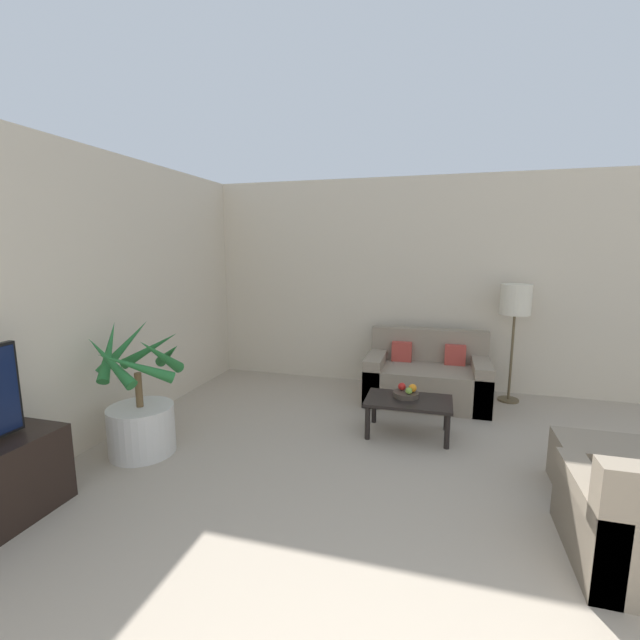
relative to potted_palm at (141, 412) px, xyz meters
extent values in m
cube|color=beige|center=(3.08, 2.65, 0.97)|extent=(8.79, 0.06, 2.70)
cube|color=beige|center=(-0.55, -0.41, 0.97)|extent=(0.06, 7.66, 2.70)
cylinder|color=beige|center=(0.00, 0.00, -0.16)|extent=(0.57, 0.57, 0.43)
cylinder|color=brown|center=(0.00, 0.00, 0.21)|extent=(0.06, 0.06, 0.31)
cone|color=#23662D|center=(0.24, 0.00, 0.53)|extent=(0.10, 0.55, 0.43)
cone|color=#23662D|center=(0.17, 0.21, 0.49)|extent=(0.52, 0.44, 0.35)
cone|color=#23662D|center=(-0.06, 0.25, 0.51)|extent=(0.58, 0.23, 0.39)
cone|color=#23662D|center=(-0.20, 0.10, 0.56)|extent=(0.31, 0.51, 0.48)
cone|color=#23662D|center=(-0.20, -0.09, 0.57)|extent=(0.31, 0.50, 0.49)
cone|color=#23662D|center=(-0.06, -0.25, 0.52)|extent=(0.57, 0.22, 0.41)
cone|color=#23662D|center=(0.17, -0.21, 0.49)|extent=(0.52, 0.45, 0.35)
cube|color=gray|center=(2.39, 2.00, -0.16)|extent=(1.40, 0.82, 0.43)
cube|color=gray|center=(2.39, 2.33, 0.25)|extent=(1.40, 0.16, 0.40)
cube|color=gray|center=(1.79, 2.00, -0.10)|extent=(0.20, 0.82, 0.55)
cube|color=gray|center=(2.99, 2.00, -0.10)|extent=(0.20, 0.82, 0.55)
cube|color=#B23D33|center=(2.08, 2.21, 0.17)|extent=(0.24, 0.12, 0.24)
cube|color=#B23D33|center=(2.71, 2.21, 0.17)|extent=(0.24, 0.12, 0.24)
cylinder|color=brown|center=(3.35, 2.30, -0.37)|extent=(0.24, 0.24, 0.03)
cylinder|color=brown|center=(3.35, 2.30, 0.16)|extent=(0.03, 0.03, 1.03)
cylinder|color=beige|center=(3.35, 2.30, 0.85)|extent=(0.34, 0.34, 0.35)
cylinder|color=black|center=(1.89, 0.82, -0.21)|extent=(0.05, 0.05, 0.33)
cylinder|color=black|center=(2.62, 0.82, -0.21)|extent=(0.05, 0.05, 0.33)
cylinder|color=black|center=(1.89, 1.23, -0.21)|extent=(0.05, 0.05, 0.33)
cylinder|color=black|center=(2.62, 1.23, -0.21)|extent=(0.05, 0.05, 0.33)
cube|color=black|center=(2.25, 1.03, -0.03)|extent=(0.82, 0.51, 0.03)
cylinder|color=#42382D|center=(2.22, 1.09, 0.01)|extent=(0.25, 0.25, 0.05)
sphere|color=red|center=(2.17, 1.13, 0.07)|extent=(0.08, 0.08, 0.08)
sphere|color=olive|center=(2.25, 1.03, 0.07)|extent=(0.07, 0.07, 0.07)
sphere|color=orange|center=(2.28, 1.11, 0.07)|extent=(0.08, 0.08, 0.08)
cube|color=gray|center=(3.38, -0.40, -0.14)|extent=(0.16, 0.82, 0.49)
cube|color=gray|center=(3.74, 0.40, -0.18)|extent=(0.68, 0.46, 0.39)
camera|label=1|loc=(2.50, -3.02, 1.43)|focal=24.00mm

